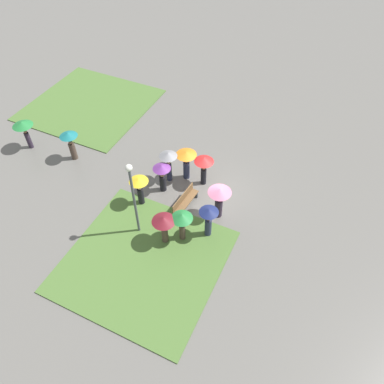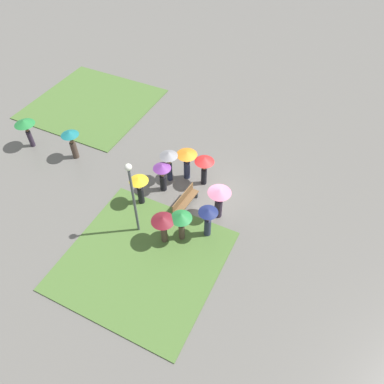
{
  "view_description": "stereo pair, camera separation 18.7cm",
  "coord_description": "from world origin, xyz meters",
  "px_view_note": "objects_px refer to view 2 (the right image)",
  "views": [
    {
      "loc": [
        -12.86,
        -5.12,
        14.95
      ],
      "look_at": [
        -1.07,
        0.47,
        0.95
      ],
      "focal_mm": 35.0,
      "sensor_mm": 36.0,
      "label": 1
    },
    {
      "loc": [
        -12.77,
        -5.29,
        14.95
      ],
      "look_at": [
        -1.07,
        0.47,
        0.95
      ],
      "focal_mm": 35.0,
      "sensor_mm": 36.0,
      "label": 2
    }
  ],
  "objects_px": {
    "crowd_person_purple": "(162,173)",
    "lone_walker_far_path": "(71,140)",
    "crowd_person_green": "(181,220)",
    "crowd_person_red": "(204,164)",
    "lone_walker_mid_plaza": "(25,125)",
    "crowd_person_maroon": "(163,223)",
    "crowd_person_grey": "(169,160)",
    "crowd_person_orange": "(187,160)",
    "park_bench": "(185,201)",
    "lamp_post": "(132,191)",
    "crowd_person_yellow": "(140,186)",
    "crowd_person_navy": "(208,218)",
    "crowd_person_pink": "(219,197)"
  },
  "relations": [
    {
      "from": "crowd_person_purple",
      "to": "lone_walker_far_path",
      "type": "distance_m",
      "value": 6.0
    },
    {
      "from": "crowd_person_green",
      "to": "crowd_person_red",
      "type": "height_order",
      "value": "crowd_person_red"
    },
    {
      "from": "crowd_person_red",
      "to": "lone_walker_mid_plaza",
      "type": "relative_size",
      "value": 0.99
    },
    {
      "from": "crowd_person_red",
      "to": "crowd_person_maroon",
      "type": "height_order",
      "value": "crowd_person_red"
    },
    {
      "from": "crowd_person_grey",
      "to": "lone_walker_far_path",
      "type": "bearing_deg",
      "value": -155.69
    },
    {
      "from": "crowd_person_orange",
      "to": "park_bench",
      "type": "bearing_deg",
      "value": 179.05
    },
    {
      "from": "crowd_person_green",
      "to": "lone_walker_far_path",
      "type": "relative_size",
      "value": 0.96
    },
    {
      "from": "crowd_person_green",
      "to": "crowd_person_orange",
      "type": "distance_m",
      "value": 4.25
    },
    {
      "from": "crowd_person_orange",
      "to": "crowd_person_maroon",
      "type": "relative_size",
      "value": 1.04
    },
    {
      "from": "lamp_post",
      "to": "crowd_person_red",
      "type": "xyz_separation_m",
      "value": [
        4.41,
        -1.52,
        -1.43
      ]
    },
    {
      "from": "crowd_person_maroon",
      "to": "crowd_person_red",
      "type": "bearing_deg",
      "value": -175.54
    },
    {
      "from": "lone_walker_far_path",
      "to": "crowd_person_yellow",
      "type": "bearing_deg",
      "value": 65.1
    },
    {
      "from": "lamp_post",
      "to": "crowd_person_red",
      "type": "distance_m",
      "value": 4.88
    },
    {
      "from": "crowd_person_red",
      "to": "crowd_person_navy",
      "type": "distance_m",
      "value": 3.56
    },
    {
      "from": "crowd_person_grey",
      "to": "crowd_person_orange",
      "type": "bearing_deg",
      "value": 51.99
    },
    {
      "from": "lamp_post",
      "to": "crowd_person_grey",
      "type": "bearing_deg",
      "value": 4.76
    },
    {
      "from": "lamp_post",
      "to": "crowd_person_maroon",
      "type": "height_order",
      "value": "lamp_post"
    },
    {
      "from": "crowd_person_yellow",
      "to": "crowd_person_maroon",
      "type": "distance_m",
      "value": 2.82
    },
    {
      "from": "crowd_person_maroon",
      "to": "crowd_person_navy",
      "type": "xyz_separation_m",
      "value": [
        1.25,
        -1.7,
        -0.14
      ]
    },
    {
      "from": "crowd_person_pink",
      "to": "crowd_person_orange",
      "type": "bearing_deg",
      "value": -26.03
    },
    {
      "from": "crowd_person_orange",
      "to": "crowd_person_pink",
      "type": "distance_m",
      "value": 3.23
    },
    {
      "from": "park_bench",
      "to": "crowd_person_yellow",
      "type": "xyz_separation_m",
      "value": [
        -0.74,
        2.18,
        0.78
      ]
    },
    {
      "from": "crowd_person_red",
      "to": "crowd_person_orange",
      "type": "relative_size",
      "value": 1.01
    },
    {
      "from": "crowd_person_purple",
      "to": "crowd_person_orange",
      "type": "bearing_deg",
      "value": -37.39
    },
    {
      "from": "crowd_person_grey",
      "to": "crowd_person_navy",
      "type": "height_order",
      "value": "crowd_person_grey"
    },
    {
      "from": "crowd_person_green",
      "to": "crowd_person_pink",
      "type": "bearing_deg",
      "value": -169.83
    },
    {
      "from": "crowd_person_grey",
      "to": "lone_walker_mid_plaza",
      "type": "distance_m",
      "value": 9.07
    },
    {
      "from": "crowd_person_green",
      "to": "lone_walker_mid_plaza",
      "type": "xyz_separation_m",
      "value": [
        2.17,
        11.46,
        0.13
      ]
    },
    {
      "from": "park_bench",
      "to": "lone_walker_far_path",
      "type": "relative_size",
      "value": 1.07
    },
    {
      "from": "crowd_person_red",
      "to": "crowd_person_yellow",
      "type": "relative_size",
      "value": 1.04
    },
    {
      "from": "crowd_person_green",
      "to": "lamp_post",
      "type": "bearing_deg",
      "value": -40.87
    },
    {
      "from": "crowd_person_navy",
      "to": "crowd_person_yellow",
      "type": "bearing_deg",
      "value": -50.37
    },
    {
      "from": "crowd_person_pink",
      "to": "lone_walker_mid_plaza",
      "type": "distance_m",
      "value": 12.47
    },
    {
      "from": "crowd_person_purple",
      "to": "crowd_person_yellow",
      "type": "distance_m",
      "value": 1.47
    },
    {
      "from": "park_bench",
      "to": "crowd_person_grey",
      "type": "relative_size",
      "value": 1.02
    },
    {
      "from": "crowd_person_maroon",
      "to": "lone_walker_far_path",
      "type": "relative_size",
      "value": 0.95
    },
    {
      "from": "lamp_post",
      "to": "lone_walker_far_path",
      "type": "distance_m",
      "value": 7.12
    },
    {
      "from": "crowd_person_purple",
      "to": "lone_walker_mid_plaza",
      "type": "height_order",
      "value": "lone_walker_mid_plaza"
    },
    {
      "from": "park_bench",
      "to": "crowd_person_red",
      "type": "distance_m",
      "value": 2.24
    },
    {
      "from": "crowd_person_yellow",
      "to": "lone_walker_mid_plaza",
      "type": "distance_m",
      "value": 8.56
    },
    {
      "from": "crowd_person_red",
      "to": "crowd_person_pink",
      "type": "height_order",
      "value": "crowd_person_pink"
    },
    {
      "from": "lamp_post",
      "to": "crowd_person_navy",
      "type": "bearing_deg",
      "value": -68.4
    },
    {
      "from": "lamp_post",
      "to": "crowd_person_navy",
      "type": "distance_m",
      "value": 3.77
    },
    {
      "from": "lone_walker_far_path",
      "to": "crowd_person_pink",
      "type": "bearing_deg",
      "value": 76.94
    },
    {
      "from": "crowd_person_green",
      "to": "crowd_person_orange",
      "type": "height_order",
      "value": "crowd_person_orange"
    },
    {
      "from": "crowd_person_navy",
      "to": "lone_walker_mid_plaza",
      "type": "distance_m",
      "value": 12.57
    },
    {
      "from": "crowd_person_red",
      "to": "crowd_person_orange",
      "type": "xyz_separation_m",
      "value": [
        0.01,
        1.05,
        -0.11
      ]
    },
    {
      "from": "crowd_person_grey",
      "to": "crowd_person_red",
      "type": "bearing_deg",
      "value": 33.18
    },
    {
      "from": "crowd_person_pink",
      "to": "crowd_person_maroon",
      "type": "xyz_separation_m",
      "value": [
        -2.62,
        1.68,
        0.02
      ]
    },
    {
      "from": "lamp_post",
      "to": "crowd_person_maroon",
      "type": "xyz_separation_m",
      "value": [
        0.0,
        -1.47,
        -1.46
      ]
    }
  ]
}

